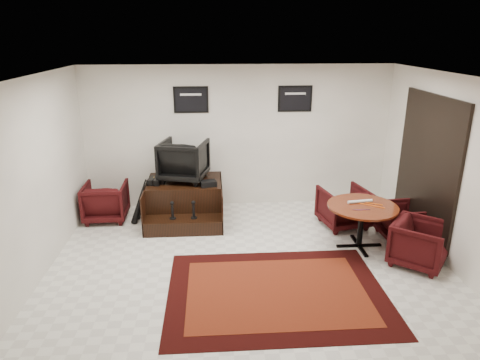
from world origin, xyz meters
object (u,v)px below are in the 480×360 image
object	(u,v)px
shine_podium	(185,201)
armchair_side	(106,200)
table_chair_back	(343,205)
shine_chair	(184,158)
meeting_table	(362,211)
table_chair_window	(400,219)
table_chair_corner	(420,242)

from	to	relation	value
shine_podium	armchair_side	size ratio (longest dim) A/B	1.83
table_chair_back	shine_chair	bearing A→B (deg)	-25.10
shine_chair	table_chair_back	size ratio (longest dim) A/B	1.05
shine_podium	meeting_table	bearing A→B (deg)	-25.26
table_chair_back	table_chair_window	xyz separation A→B (m)	(0.83, -0.54, -0.06)
shine_chair	table_chair_back	xyz separation A→B (m)	(2.89, -0.69, -0.74)
shine_chair	table_chair_back	distance (m)	3.06
shine_podium	table_chair_corner	size ratio (longest dim) A/B	1.87
armchair_side	shine_podium	bearing A→B (deg)	177.34
table_chair_window	table_chair_corner	distance (m)	0.93
armchair_side	table_chair_corner	size ratio (longest dim) A/B	1.02
shine_chair	table_chair_window	distance (m)	4.00
table_chair_window	shine_podium	bearing A→B (deg)	70.53
shine_chair	armchair_side	xyz separation A→B (m)	(-1.48, -0.11, -0.75)
shine_podium	table_chair_corner	bearing A→B (deg)	-29.03
shine_podium	meeting_table	xyz separation A→B (m)	(2.92, -1.38, 0.31)
armchair_side	table_chair_back	xyz separation A→B (m)	(4.37, -0.58, 0.01)
shine_chair	meeting_table	bearing A→B (deg)	166.64
shine_chair	table_chair_window	xyz separation A→B (m)	(3.72, -1.23, -0.80)
shine_podium	shine_chair	bearing A→B (deg)	90.00
armchair_side	table_chair_window	xyz separation A→B (m)	(5.20, -1.12, -0.06)
shine_chair	table_chair_back	bearing A→B (deg)	-179.22
meeting_table	armchair_side	bearing A→B (deg)	162.20
shine_podium	shine_chair	world-z (taller)	shine_chair
shine_podium	armchair_side	distance (m)	1.48
table_chair_window	table_chair_corner	size ratio (longest dim) A/B	0.87
table_chair_back	shine_podium	bearing A→B (deg)	-22.35
shine_chair	table_chair_corner	world-z (taller)	shine_chair
shine_podium	table_chair_corner	xyz separation A→B (m)	(3.61, -2.00, 0.05)
meeting_table	table_chair_back	size ratio (longest dim) A/B	1.40
table_chair_back	table_chair_window	bearing A→B (deg)	135.21
armchair_side	meeting_table	world-z (taller)	armchair_side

